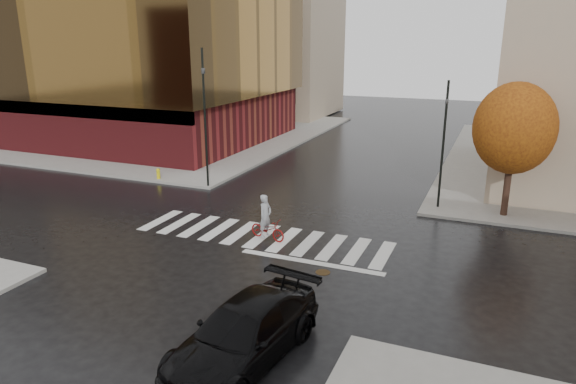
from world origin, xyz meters
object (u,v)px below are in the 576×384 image
traffic_light_nw (205,108)px  fire_hydrant (158,173)px  traffic_light_ne (444,138)px  cyclist (267,224)px  sedan (244,333)px

traffic_light_nw → fire_hydrant: traffic_light_nw is taller
traffic_light_ne → cyclist: bearing=56.1°
traffic_light_ne → fire_hydrant: traffic_light_ne is taller
cyclist → fire_hydrant: (-10.35, 6.23, -0.18)m
traffic_light_nw → cyclist: bearing=56.9°
cyclist → fire_hydrant: size_ratio=3.10×
cyclist → traffic_light_ne: 10.14m
sedan → fire_hydrant: (-13.53, 14.53, -0.30)m
fire_hydrant → cyclist: bearing=-31.0°
sedan → fire_hydrant: bearing=141.3°
traffic_light_nw → traffic_light_ne: bearing=104.2°
sedan → traffic_light_ne: size_ratio=0.87×
traffic_light_nw → fire_hydrant: size_ratio=12.05×
traffic_light_nw → fire_hydrant: 5.62m
sedan → cyclist: cyclist is taller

